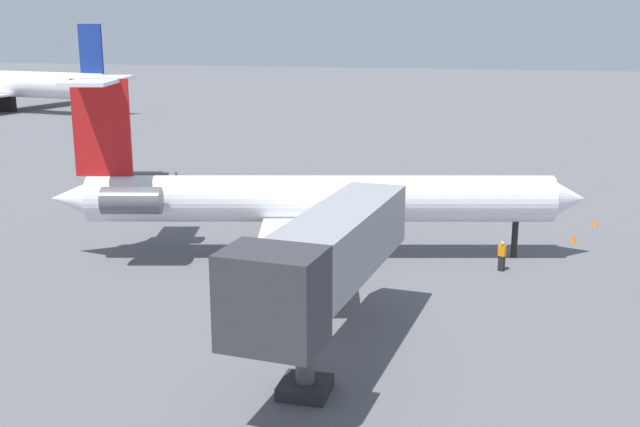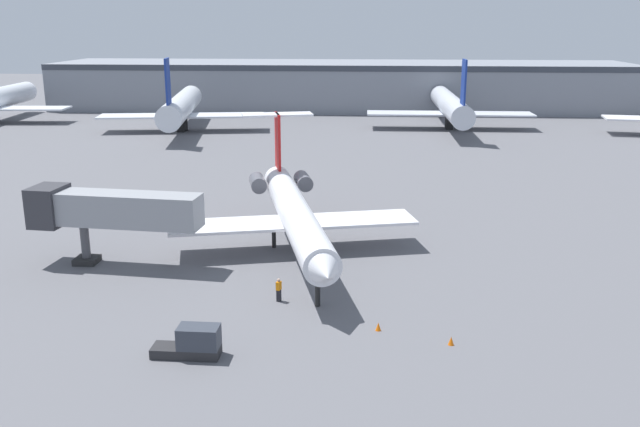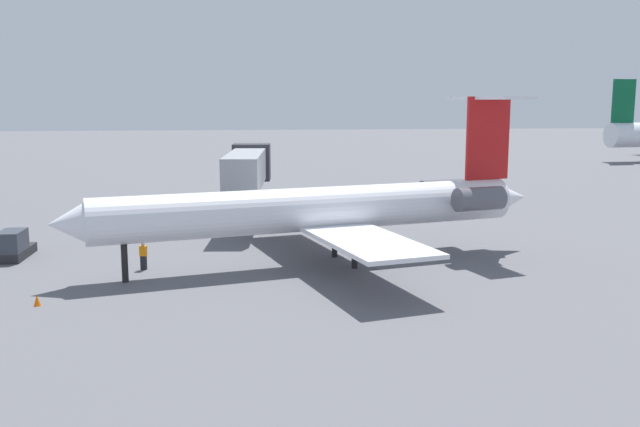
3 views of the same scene
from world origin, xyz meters
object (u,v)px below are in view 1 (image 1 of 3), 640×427
traffic_cone_near (596,222)px  traffic_cone_mid (574,238)px  ground_crew_marshaller (502,256)px  parked_airliner_east_mid (5,84)px  jet_bridge (322,260)px  regional_jet (304,197)px

traffic_cone_near → traffic_cone_mid: same height
ground_crew_marshaller → parked_airliner_east_mid: size_ratio=0.04×
jet_bridge → ground_crew_marshaller: jet_bridge is taller
regional_jet → traffic_cone_mid: 17.36m
ground_crew_marshaller → parked_airliner_east_mid: (62.53, 76.17, 3.40)m
ground_crew_marshaller → parked_airliner_east_mid: bearing=50.6°
regional_jet → traffic_cone_near: bearing=-56.3°
parked_airliner_east_mid → traffic_cone_near: bearing=-121.9°
regional_jet → parked_airliner_east_mid: bearing=46.0°
jet_bridge → traffic_cone_mid: jet_bridge is taller
ground_crew_marshaller → traffic_cone_mid: 8.15m
traffic_cone_near → regional_jet: bearing=123.7°
jet_bridge → traffic_cone_mid: 24.58m
regional_jet → traffic_cone_mid: bearing=-65.4°
traffic_cone_mid → ground_crew_marshaller: bearing=148.3°
traffic_cone_near → ground_crew_marshaller: bearing=152.1°
ground_crew_marshaller → traffic_cone_near: bearing=-27.9°
regional_jet → jet_bridge: bearing=-162.1°
jet_bridge → parked_airliner_east_mid: (77.26, 69.64, -0.34)m
parked_airliner_east_mid → traffic_cone_mid: bearing=-124.7°
jet_bridge → parked_airliner_east_mid: 104.01m
traffic_cone_mid → parked_airliner_east_mid: 97.87m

